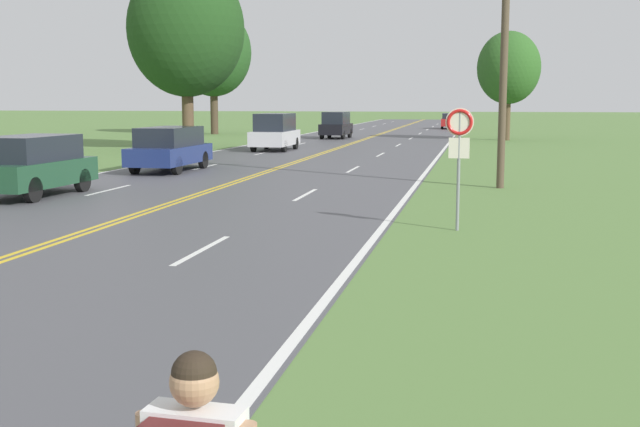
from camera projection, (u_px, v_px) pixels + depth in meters
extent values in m
cube|color=white|center=(202.00, 250.00, 15.00)|extent=(0.12, 3.00, 0.00)
cube|color=white|center=(305.00, 195.00, 23.73)|extent=(0.12, 3.00, 0.00)
cube|color=white|center=(353.00, 169.00, 32.47)|extent=(0.12, 3.00, 0.00)
cube|color=white|center=(380.00, 155.00, 41.20)|extent=(0.12, 3.00, 0.00)
cube|color=white|center=(398.00, 145.00, 49.94)|extent=(0.12, 3.00, 0.00)
cube|color=white|center=(411.00, 138.00, 58.68)|extent=(0.12, 3.00, 0.00)
cube|color=white|center=(420.00, 133.00, 67.41)|extent=(0.12, 3.00, 0.00)
cube|color=white|center=(427.00, 130.00, 76.15)|extent=(0.12, 3.00, 0.00)
cube|color=white|center=(433.00, 127.00, 84.89)|extent=(0.12, 3.00, 0.00)
cube|color=white|center=(438.00, 124.00, 93.62)|extent=(0.12, 3.00, 0.00)
cube|color=white|center=(441.00, 122.00, 102.36)|extent=(0.12, 3.00, 0.00)
cube|color=white|center=(109.00, 190.00, 24.96)|extent=(0.12, 3.00, 0.00)
cube|color=white|center=(206.00, 167.00, 33.69)|extent=(0.12, 3.00, 0.00)
cube|color=white|center=(263.00, 153.00, 42.43)|extent=(0.12, 3.00, 0.00)
cube|color=white|center=(300.00, 144.00, 51.17)|extent=(0.12, 3.00, 0.00)
cube|color=white|center=(327.00, 138.00, 59.90)|extent=(0.12, 3.00, 0.00)
cube|color=white|center=(347.00, 133.00, 68.64)|extent=(0.12, 3.00, 0.00)
cube|color=white|center=(362.00, 129.00, 77.37)|extent=(0.12, 3.00, 0.00)
cube|color=white|center=(374.00, 126.00, 86.11)|extent=(0.12, 3.00, 0.00)
cube|color=white|center=(384.00, 124.00, 94.85)|extent=(0.12, 3.00, 0.00)
cube|color=white|center=(392.00, 122.00, 103.58)|extent=(0.12, 3.00, 0.00)
sphere|color=tan|center=(194.00, 382.00, 3.54)|extent=(0.22, 0.22, 0.22)
sphere|color=#2D2319|center=(194.00, 374.00, 3.53)|extent=(0.20, 0.20, 0.20)
cylinder|color=gray|center=(459.00, 171.00, 17.14)|extent=(0.07, 0.07, 2.58)
cylinder|color=silver|center=(460.00, 122.00, 16.98)|extent=(0.60, 0.02, 0.60)
torus|color=red|center=(460.00, 122.00, 16.97)|extent=(0.55, 0.07, 0.55)
cube|color=silver|center=(459.00, 148.00, 17.06)|extent=(0.44, 0.02, 0.44)
cylinder|color=brown|center=(505.00, 37.00, 25.00)|extent=(0.24, 0.24, 9.52)
cylinder|color=brown|center=(188.00, 114.00, 45.78)|extent=(0.66, 0.66, 3.96)
ellipsoid|color=#1E4219|center=(186.00, 29.00, 45.11)|extent=(6.59, 6.59, 7.58)
cylinder|color=#473828|center=(214.00, 110.00, 66.10)|extent=(0.62, 0.62, 4.02)
ellipsoid|color=#234C1E|center=(213.00, 52.00, 65.44)|extent=(6.23, 6.23, 7.17)
cylinder|color=brown|center=(507.00, 118.00, 55.98)|extent=(0.44, 0.44, 3.17)
ellipsoid|color=#2D5B23|center=(509.00, 68.00, 55.50)|extent=(4.36, 4.36, 5.01)
cylinder|color=black|center=(31.00, 179.00, 24.87)|extent=(0.21, 0.72, 0.72)
cylinder|color=black|center=(82.00, 180.00, 24.50)|extent=(0.21, 0.72, 0.72)
cylinder|color=black|center=(33.00, 190.00, 21.88)|extent=(0.21, 0.72, 0.72)
cube|color=#1E472D|center=(31.00, 173.00, 23.33)|extent=(2.02, 4.41, 0.72)
cube|color=#1E232D|center=(30.00, 148.00, 23.23)|extent=(1.76, 3.09, 0.73)
cylinder|color=black|center=(164.00, 159.00, 33.25)|extent=(0.20, 0.71, 0.71)
cylinder|color=black|center=(203.00, 160.00, 32.91)|extent=(0.20, 0.71, 0.71)
cylinder|color=black|center=(135.00, 165.00, 30.41)|extent=(0.20, 0.71, 0.71)
cylinder|color=black|center=(177.00, 166.00, 30.07)|extent=(0.20, 0.71, 0.71)
cube|color=navy|center=(170.00, 155.00, 31.62)|extent=(1.90, 4.72, 0.68)
cube|color=#1E232D|center=(170.00, 136.00, 31.52)|extent=(1.67, 3.30, 0.74)
cylinder|color=black|center=(267.00, 143.00, 46.14)|extent=(0.20, 0.69, 0.69)
cylinder|color=black|center=(296.00, 143.00, 45.80)|extent=(0.20, 0.69, 0.69)
cylinder|color=black|center=(254.00, 146.00, 43.49)|extent=(0.20, 0.69, 0.69)
cylinder|color=black|center=(284.00, 146.00, 43.15)|extent=(0.20, 0.69, 0.69)
cube|color=silver|center=(275.00, 138.00, 44.60)|extent=(1.91, 4.40, 0.79)
cube|color=#1E232D|center=(275.00, 122.00, 44.47)|extent=(1.68, 3.08, 0.96)
cylinder|color=black|center=(329.00, 133.00, 59.98)|extent=(0.23, 0.71, 0.70)
cylinder|color=black|center=(350.00, 133.00, 59.62)|extent=(0.23, 0.71, 0.70)
cylinder|color=black|center=(322.00, 134.00, 57.65)|extent=(0.23, 0.71, 0.70)
cylinder|color=black|center=(343.00, 135.00, 57.29)|extent=(0.23, 0.71, 0.70)
cube|color=black|center=(336.00, 129.00, 58.59)|extent=(1.90, 3.97, 0.76)
cube|color=#1E232D|center=(336.00, 118.00, 58.47)|extent=(1.64, 2.79, 0.87)
cylinder|color=black|center=(459.00, 126.00, 76.87)|extent=(0.22, 0.68, 0.67)
cylinder|color=black|center=(442.00, 126.00, 77.13)|extent=(0.22, 0.68, 0.67)
cylinder|color=black|center=(459.00, 125.00, 79.42)|extent=(0.22, 0.68, 0.67)
cylinder|color=black|center=(442.00, 125.00, 79.68)|extent=(0.22, 0.68, 0.67)
cube|color=#A81E1E|center=(450.00, 122.00, 78.23)|extent=(1.90, 4.26, 0.70)
cube|color=#1E232D|center=(451.00, 116.00, 78.15)|extent=(1.65, 2.99, 0.53)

